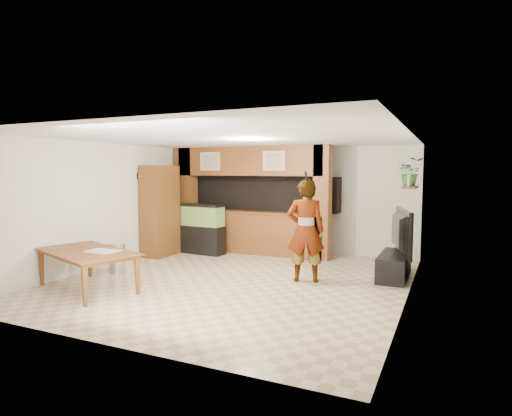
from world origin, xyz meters
The scene contains 20 objects.
floor centered at (0.00, 0.00, 0.00)m, with size 6.50×6.50×0.00m, color #CFAF90.
ceiling centered at (0.00, 0.00, 2.60)m, with size 6.50×6.50×0.00m, color white.
wall_back centered at (0.00, 3.25, 1.30)m, with size 6.00×6.00×0.00m, color beige.
wall_left centered at (-3.00, 0.00, 1.30)m, with size 6.50×6.50×0.00m, color beige.
wall_right centered at (3.00, 0.00, 1.30)m, with size 6.50×6.50×0.00m, color beige.
partition centered at (-0.95, 2.64, 1.31)m, with size 4.20×0.99×2.60m.
wall_clock centered at (-2.97, 1.00, 1.90)m, with size 0.05×0.25×0.25m.
wall_shelf centered at (2.85, 1.95, 1.70)m, with size 0.25×0.90×0.04m, color brown.
pantry_cabinet centered at (-2.70, 1.34, 1.07)m, with size 0.54×0.88×2.14m, color brown.
trash_can centered at (-2.40, -0.46, 0.29)m, with size 0.32×0.32×0.58m, color #B2B2B7.
aquarium centered at (-1.90, 1.95, 0.59)m, with size 1.09×0.41×1.21m.
tv_stand centered at (2.65, 1.41, 0.23)m, with size 0.50×1.38×0.46m, color black.
television centered at (2.65, 1.41, 0.88)m, with size 1.48×0.19×0.85m, color black.
photo_frame centered at (2.85, 1.67, 1.83)m, with size 0.03×0.17×0.22m, color tan.
potted_plant centered at (2.82, 2.22, 2.00)m, with size 0.50×0.44×0.56m, color #295E25.
person centered at (1.20, 0.47, 0.94)m, with size 0.68×0.45×1.88m, color #9B7855.
microphone centered at (1.25, 0.31, 1.92)m, with size 0.04×0.04×0.17m, color black.
dining_table centered at (-2.00, -1.64, 0.34)m, with size 1.91×1.07×0.67m, color brown.
newspaper_a centered at (-1.70, -1.54, 0.68)m, with size 0.54×0.39×0.01m, color silver.
counter_box centered at (0.60, 2.45, 1.13)m, with size 0.27×0.18×0.18m, color tan.
Camera 1 is at (3.58, -6.90, 2.02)m, focal length 30.00 mm.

